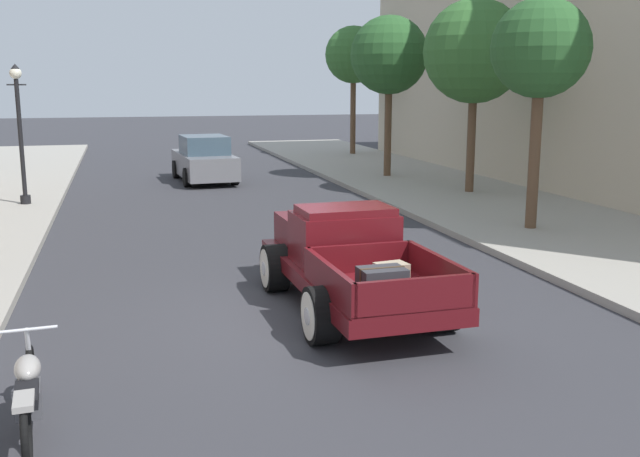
# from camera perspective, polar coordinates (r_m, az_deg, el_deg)

# --- Properties ---
(ground_plane) EXTENTS (140.00, 140.00, 0.00)m
(ground_plane) POSITION_cam_1_polar(r_m,az_deg,el_deg) (11.31, -0.47, -6.58)
(ground_plane) COLOR #333338
(hotrod_truck_maroon) EXTENTS (2.28, 4.98, 1.58)m
(hotrod_truck_maroon) POSITION_cam_1_polar(r_m,az_deg,el_deg) (11.52, 2.04, -2.36)
(hotrod_truck_maroon) COLOR #510F14
(hotrod_truck_maroon) RESTS_ON ground
(motorcycle_parked) EXTENTS (0.62, 2.12, 0.93)m
(motorcycle_parked) POSITION_cam_1_polar(r_m,az_deg,el_deg) (8.01, -21.88, -11.79)
(motorcycle_parked) COLOR black
(motorcycle_parked) RESTS_ON ground
(car_background_grey) EXTENTS (2.09, 4.41, 1.65)m
(car_background_grey) POSITION_cam_1_polar(r_m,az_deg,el_deg) (26.57, -9.06, 5.30)
(car_background_grey) COLOR slate
(car_background_grey) RESTS_ON ground
(street_lamp_far) EXTENTS (0.50, 0.32, 3.85)m
(street_lamp_far) POSITION_cam_1_polar(r_m,az_deg,el_deg) (21.88, -22.47, 7.60)
(street_lamp_far) COLOR black
(street_lamp_far) RESTS_ON sidewalk_left
(street_tree_nearest) EXTENTS (2.23, 2.23, 5.22)m
(street_tree_nearest) POSITION_cam_1_polar(r_m,az_deg,el_deg) (17.48, 16.88, 13.22)
(street_tree_nearest) COLOR brown
(street_tree_nearest) RESTS_ON sidewalk_right
(street_tree_second) EXTENTS (3.13, 3.13, 5.84)m
(street_tree_second) POSITION_cam_1_polar(r_m,az_deg,el_deg) (23.08, 12.02, 13.38)
(street_tree_second) COLOR brown
(street_tree_second) RESTS_ON sidewalk_right
(street_tree_third) EXTENTS (2.78, 2.78, 5.71)m
(street_tree_third) POSITION_cam_1_polar(r_m,az_deg,el_deg) (26.75, 5.44, 13.32)
(street_tree_third) COLOR brown
(street_tree_third) RESTS_ON sidewalk_right
(street_tree_farthest) EXTENTS (2.67, 2.67, 6.00)m
(street_tree_farthest) POSITION_cam_1_polar(r_m,az_deg,el_deg) (35.27, 2.64, 13.39)
(street_tree_farthest) COLOR brown
(street_tree_farthest) RESTS_ON sidewalk_right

